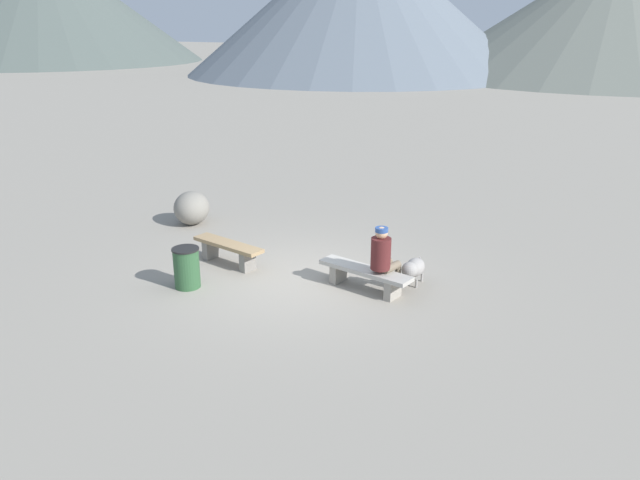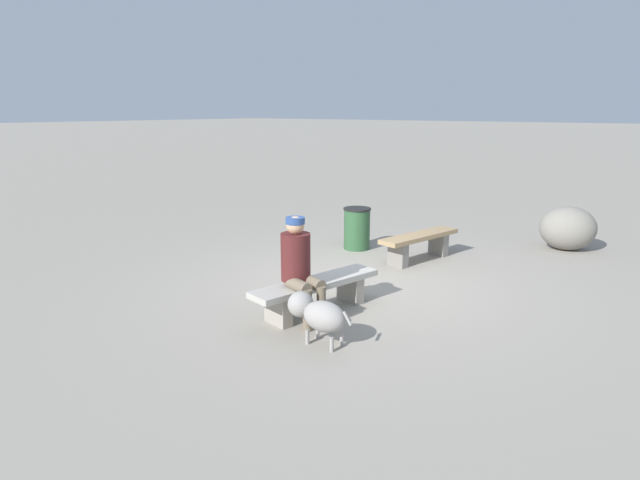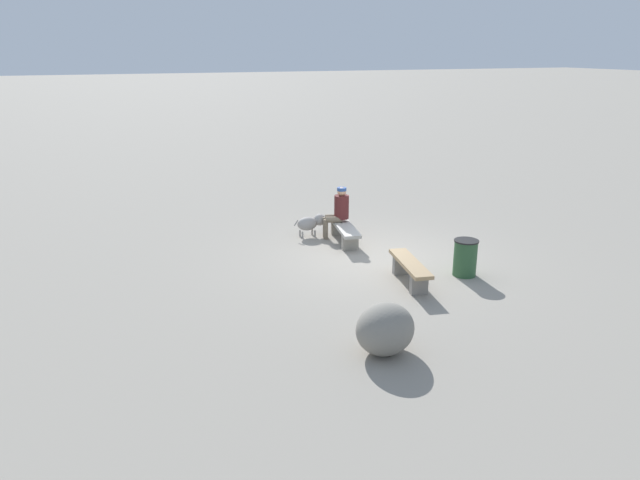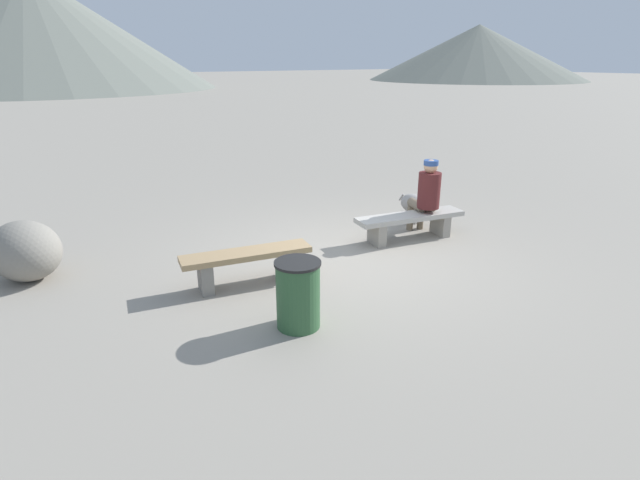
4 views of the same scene
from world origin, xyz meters
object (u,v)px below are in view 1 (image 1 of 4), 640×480
object	(u,v)px
bench_left	(228,249)
trash_bin	(187,268)
bench_right	(365,275)
boulder	(192,208)
dog	(413,268)
seated_person	(383,255)

from	to	relation	value
bench_left	trash_bin	xyz separation A→B (m)	(-0.02, -1.28, 0.06)
bench_right	boulder	bearing A→B (deg)	173.44
trash_bin	boulder	bearing A→B (deg)	126.84
dog	trash_bin	bearing A→B (deg)	-62.64
seated_person	dog	world-z (taller)	seated_person
bench_right	dog	bearing A→B (deg)	49.98
boulder	seated_person	bearing A→B (deg)	-16.71
bench_right	trash_bin	xyz separation A→B (m)	(-2.97, -1.38, 0.08)
trash_bin	dog	bearing A→B (deg)	28.00
bench_right	seated_person	bearing A→B (deg)	11.87
dog	bench_left	bearing A→B (deg)	-80.12
seated_person	trash_bin	size ratio (longest dim) A/B	1.68
seated_person	dog	xyz separation A→B (m)	(0.38, 0.58, -0.39)
seated_person	dog	bearing A→B (deg)	73.58
dog	bench_right	bearing A→B (deg)	-51.85
bench_left	boulder	world-z (taller)	boulder
trash_bin	boulder	size ratio (longest dim) A/B	0.78
trash_bin	seated_person	bearing A→B (deg)	22.74
bench_right	boulder	xyz separation A→B (m)	(-5.26, 1.69, 0.10)
boulder	bench_left	bearing A→B (deg)	-37.59
bench_right	trash_bin	world-z (taller)	trash_bin
seated_person	bench_right	bearing A→B (deg)	-162.10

